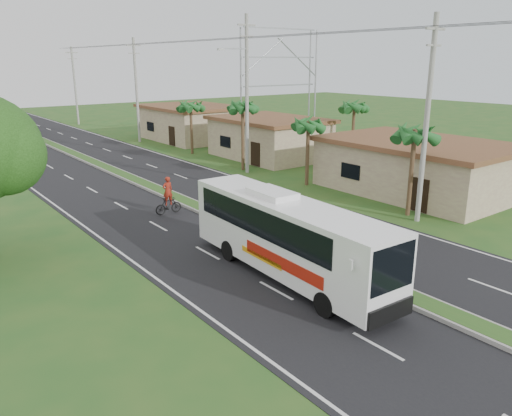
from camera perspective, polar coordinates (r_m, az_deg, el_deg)
ground at (r=22.01m, az=9.36°, el=-6.90°), size 180.00×180.00×0.00m
road_asphalt at (r=37.79m, az=-13.26°, el=2.83°), size 14.00×160.00×0.02m
median_strip at (r=37.77m, az=-13.27°, el=2.96°), size 1.20×160.00×0.18m
lane_edge_left at (r=35.67m, az=-23.05°, el=1.11°), size 0.12×160.00×0.01m
lane_edge_right at (r=40.91m, az=-4.71°, el=4.23°), size 0.12×160.00×0.01m
shop_near at (r=35.65m, az=17.99°, el=4.57°), size 8.60×12.60×3.52m
shop_mid at (r=46.40m, az=1.51°, el=8.07°), size 7.60×10.60×3.67m
shop_far at (r=57.84m, az=-7.39°, el=9.69°), size 8.60×11.60×3.82m
palm_verge_a at (r=29.42m, az=17.69°, el=8.08°), size 2.40×2.40×5.45m
palm_verge_b at (r=35.61m, az=6.00°, el=9.48°), size 2.40×2.40×5.05m
palm_verge_c at (r=40.51m, az=-1.55°, el=11.49°), size 2.40×2.40×5.85m
palm_verge_d at (r=48.34m, az=-7.49°, el=11.49°), size 2.40×2.40×5.25m
palm_behind_shop at (r=43.44m, az=11.18°, el=11.28°), size 2.40×2.40×5.65m
utility_pole_a at (r=28.34m, az=18.92°, el=9.58°), size 1.60×0.28×11.00m
utility_pole_b at (r=39.42m, az=-1.08°, el=13.01°), size 3.20×0.28×12.00m
utility_pole_c at (r=56.77m, az=-13.50°, el=13.05°), size 1.60×0.28×11.00m
utility_pole_d at (r=75.42m, az=-20.00°, el=13.08°), size 1.60×0.28×10.50m
billboard_lattice at (r=57.20m, az=2.76°, el=14.64°), size 10.18×1.18×12.07m
coach_bus_main at (r=20.37m, az=3.54°, el=-2.84°), size 2.72×10.90×3.49m
motorcyclist at (r=29.53m, az=-10.01°, el=0.85°), size 1.65×0.50×2.25m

